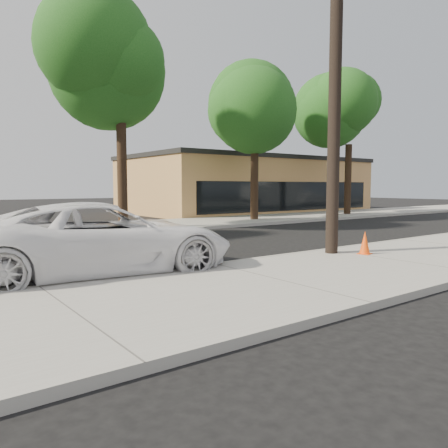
# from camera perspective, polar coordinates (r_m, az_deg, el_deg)

# --- Properties ---
(ground) EXTENTS (120.00, 120.00, 0.00)m
(ground) POSITION_cam_1_polar(r_m,az_deg,el_deg) (12.33, -7.01, -4.43)
(ground) COLOR black
(ground) RESTS_ON ground
(near_sidewalk) EXTENTS (90.00, 4.40, 0.15)m
(near_sidewalk) POSITION_cam_1_polar(r_m,az_deg,el_deg) (8.90, 6.91, -7.61)
(near_sidewalk) COLOR gray
(near_sidewalk) RESTS_ON ground
(far_sidewalk) EXTENTS (90.00, 5.00, 0.15)m
(far_sidewalk) POSITION_cam_1_polar(r_m,az_deg,el_deg) (20.10, -19.06, -0.81)
(far_sidewalk) COLOR gray
(far_sidewalk) RESTS_ON ground
(curb_near) EXTENTS (90.00, 0.12, 0.16)m
(curb_near) POSITION_cam_1_polar(r_m,az_deg,el_deg) (10.57, -1.36, -5.56)
(curb_near) COLOR #9E9B93
(curb_near) RESTS_ON ground
(building_main) EXTENTS (18.00, 10.00, 4.00)m
(building_main) POSITION_cam_1_polar(r_m,az_deg,el_deg) (34.51, 3.03, 4.97)
(building_main) COLOR #B17F49
(building_main) RESTS_ON ground
(utility_pole) EXTENTS (1.40, 0.34, 9.00)m
(utility_pole) POSITION_cam_1_polar(r_m,az_deg,el_deg) (12.71, 14.29, 17.05)
(utility_pole) COLOR black
(utility_pole) RESTS_ON near_sidewalk
(tree_c) EXTENTS (4.96, 4.80, 9.55)m
(tree_c) POSITION_cam_1_polar(r_m,az_deg,el_deg) (20.58, -12.65, 18.64)
(tree_c) COLOR black
(tree_c) RESTS_ON far_sidewalk
(tree_d) EXTENTS (4.50, 4.35, 8.75)m
(tree_d) POSITION_cam_1_polar(r_m,az_deg,el_deg) (25.00, 4.63, 15.01)
(tree_d) COLOR black
(tree_d) RESTS_ON far_sidewalk
(tree_e) EXTENTS (4.80, 4.65, 9.25)m
(tree_e) POSITION_cam_1_polar(r_m,az_deg,el_deg) (30.72, 16.56, 13.56)
(tree_e) COLOR black
(tree_e) RESTS_ON far_sidewalk
(police_cruiser) EXTENTS (6.25, 3.44, 1.66)m
(police_cruiser) POSITION_cam_1_polar(r_m,az_deg,el_deg) (10.21, -15.56, -1.85)
(police_cruiser) COLOR white
(police_cruiser) RESTS_ON ground
(traffic_cone) EXTENTS (0.40, 0.40, 0.63)m
(traffic_cone) POSITION_cam_1_polar(r_m,az_deg,el_deg) (12.56, 17.92, -2.36)
(traffic_cone) COLOR #FD4D0D
(traffic_cone) RESTS_ON near_sidewalk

